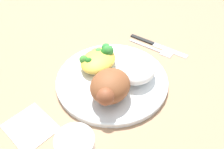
% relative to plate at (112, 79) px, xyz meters
% --- Properties ---
extents(ground_plane, '(2.00, 2.00, 0.00)m').
position_rel_plate_xyz_m(ground_plane, '(0.00, 0.00, -0.01)').
color(ground_plane, '#A17859').
extents(plate, '(0.29, 0.29, 0.02)m').
position_rel_plate_xyz_m(plate, '(0.00, 0.00, 0.00)').
color(plate, white).
rests_on(plate, ground_plane).
extents(roasted_chicken, '(0.11, 0.09, 0.07)m').
position_rel_plate_xyz_m(roasted_chicken, '(0.06, 0.03, 0.04)').
color(roasted_chicken, brown).
rests_on(roasted_chicken, plate).
extents(rice_pile, '(0.10, 0.10, 0.04)m').
position_rel_plate_xyz_m(rice_pile, '(-0.03, 0.05, 0.03)').
color(rice_pile, white).
rests_on(rice_pile, plate).
extents(mac_cheese_with_broccoli, '(0.11, 0.09, 0.05)m').
position_rel_plate_xyz_m(mac_cheese_with_broccoli, '(-0.03, -0.06, 0.03)').
color(mac_cheese_with_broccoli, gold).
rests_on(mac_cheese_with_broccoli, plate).
extents(fork, '(0.03, 0.14, 0.01)m').
position_rel_plate_xyz_m(fork, '(-0.18, 0.04, -0.01)').
color(fork, silver).
rests_on(fork, ground_plane).
extents(knife, '(0.03, 0.19, 0.01)m').
position_rel_plate_xyz_m(knife, '(-0.20, 0.03, -0.00)').
color(knife, black).
rests_on(knife, ground_plane).
extents(napkin, '(0.11, 0.12, 0.00)m').
position_rel_plate_xyz_m(napkin, '(0.21, -0.08, -0.01)').
color(napkin, white).
rests_on(napkin, ground_plane).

